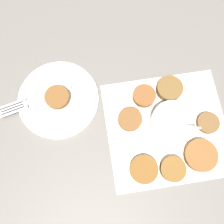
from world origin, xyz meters
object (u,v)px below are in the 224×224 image
Objects in this scene: sauce_bowl at (171,123)px; fritter_on_plate at (57,97)px; serving_plate at (58,99)px; fork at (27,103)px.

fritter_on_plate is at bearing 152.71° from sauce_bowl.
sauce_bowl is 0.30m from serving_plate.
fritter_on_plate reaches higher than serving_plate.
serving_plate is at bearing -3.73° from fork.
fritter_on_plate reaches higher than fork.
fritter_on_plate is at bearing -2.99° from serving_plate.
sauce_bowl reaches higher than fork.
sauce_bowl is 0.38m from fork.
fork is (-0.08, 0.01, -0.01)m from fritter_on_plate.
fork reaches higher than serving_plate.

